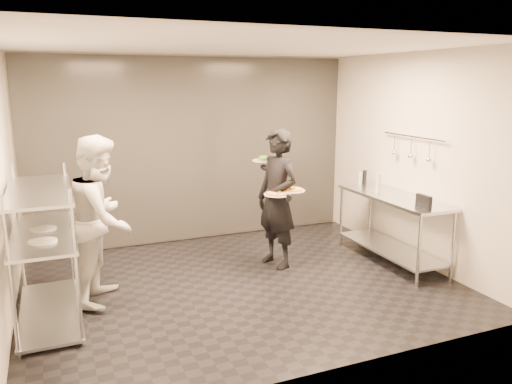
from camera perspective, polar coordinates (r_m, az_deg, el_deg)
name	(u,v)px	position (r m, az deg, el deg)	size (l,w,h in m)	color
room_shell	(210,157)	(6.86, -5.22, 3.98)	(5.00, 4.00, 2.80)	black
pass_rack	(44,246)	(5.55, -23.03, -5.72)	(0.60, 1.60, 1.50)	#B5B8BD
prep_counter	(392,217)	(6.98, 15.30, -2.76)	(0.60, 1.80, 0.92)	#B5B8BD
utensil_rail	(412,148)	(6.96, 17.36, 4.80)	(0.07, 1.20, 0.31)	#B5B8BD
waiter	(277,199)	(6.53, 2.46, -0.79)	(0.66, 0.44, 1.82)	black
chef	(102,219)	(5.76, -17.19, -2.98)	(0.90, 0.70, 1.86)	beige
pizza_plate_near	(277,194)	(6.27, 2.46, -0.19)	(0.33, 0.33, 0.05)	white
pizza_plate_far	(293,190)	(6.39, 4.20, 0.25)	(0.32, 0.32, 0.05)	white
salad_plate	(264,159)	(6.72, 0.88, 3.77)	(0.31, 0.31, 0.07)	white
pos_monitor	(424,202)	(6.28, 18.61, -1.08)	(0.05, 0.24, 0.17)	black
bottle_green	(378,183)	(7.03, 13.78, 0.99)	(0.07, 0.07, 0.26)	#97A598
bottle_clear	(360,178)	(7.53, 11.84, 1.57)	(0.06, 0.06, 0.19)	#97A598
bottle_dark	(365,177)	(7.57, 12.30, 1.67)	(0.06, 0.06, 0.21)	black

